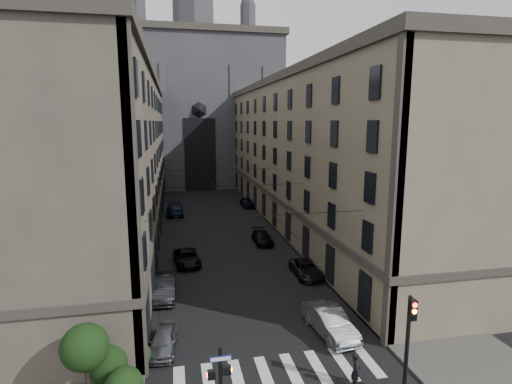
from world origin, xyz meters
TOP-DOWN VIEW (x-y plane):
  - sidewalk_left at (-10.50, 36.00)m, footprint 7.00×80.00m
  - sidewalk_right at (10.50, 36.00)m, footprint 7.00×80.00m
  - zebra_crossing at (0.00, 5.00)m, footprint 11.00×3.20m
  - building_left at (-13.44, 36.00)m, footprint 13.60×60.60m
  - building_right at (13.44, 36.00)m, footprint 13.60×60.60m
  - gothic_tower at (0.00, 74.96)m, footprint 35.00×23.00m
  - pedestrian_signal_left at (-3.51, 1.50)m, footprint 1.02×0.38m
  - traffic_light_right at (5.60, 1.92)m, footprint 0.34×0.50m
  - shrub_cluster at (-8.72, 5.01)m, footprint 3.90×4.40m
  - tram_wires at (0.00, 35.63)m, footprint 14.00×60.00m
  - car_left_near at (-6.09, 8.41)m, footprint 1.94×3.91m
  - car_left_midnear at (-6.20, 15.89)m, footprint 1.85×5.06m
  - car_left_midfar at (-4.20, 22.74)m, footprint 2.66×4.97m
  - car_left_far at (-5.13, 43.09)m, footprint 2.39×5.70m
  - car_right_near at (4.20, 8.18)m, footprint 2.29×5.16m
  - car_right_midnear at (5.88, 17.68)m, footprint 2.16×4.59m
  - car_right_midfar at (4.20, 27.77)m, footprint 1.85×4.53m
  - car_right_far at (6.04, 46.99)m, footprint 1.78×4.36m
  - pedestrian at (3.49, 3.00)m, footprint 0.65×0.81m

SIDE VIEW (x-z plane):
  - zebra_crossing at x=0.00m, z-range 0.00..0.01m
  - sidewalk_left at x=-10.50m, z-range 0.00..0.15m
  - sidewalk_right at x=10.50m, z-range 0.00..0.15m
  - car_right_midnear at x=5.88m, z-range 0.00..1.27m
  - car_left_near at x=-6.09m, z-range 0.00..1.28m
  - car_right_midfar at x=4.20m, z-range 0.00..1.31m
  - car_left_midfar at x=-4.20m, z-range 0.00..1.33m
  - car_right_far at x=6.04m, z-range 0.00..1.48m
  - car_right_near at x=4.20m, z-range 0.00..1.64m
  - car_left_far at x=-5.13m, z-range 0.00..1.65m
  - car_left_midnear at x=-6.20m, z-range 0.00..1.65m
  - pedestrian at x=3.49m, z-range 0.00..1.91m
  - shrub_cluster at x=-8.72m, z-range -0.15..3.75m
  - pedestrian_signal_left at x=-3.51m, z-range 0.32..4.32m
  - traffic_light_right at x=5.60m, z-range 0.69..5.89m
  - tram_wires at x=0.00m, z-range 7.03..7.46m
  - building_left at x=-13.44m, z-range -0.08..18.77m
  - building_right at x=13.44m, z-range -0.08..18.77m
  - gothic_tower at x=0.00m, z-range -11.20..46.80m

